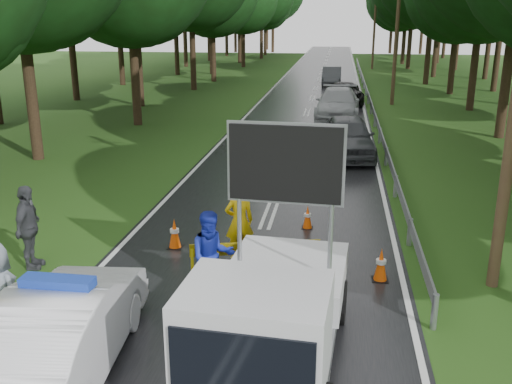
% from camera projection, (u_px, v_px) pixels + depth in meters
% --- Properties ---
extents(ground, '(160.00, 160.00, 0.00)m').
position_uv_depth(ground, '(233.00, 314.00, 10.88)').
color(ground, '#214A15').
rests_on(ground, ground).
extents(road, '(7.00, 140.00, 0.02)m').
position_uv_depth(road, '(312.00, 98.00, 39.24)').
color(road, black).
rests_on(road, ground).
extents(guardrail, '(0.12, 60.06, 0.70)m').
position_uv_depth(guardrail, '(367.00, 92.00, 38.26)').
color(guardrail, gray).
rests_on(guardrail, ground).
extents(utility_pole_mid, '(1.40, 0.24, 10.00)m').
position_uv_depth(utility_pole_mid, '(397.00, 22.00, 35.14)').
color(utility_pole_mid, '#4A3222').
rests_on(utility_pole_mid, ground).
extents(utility_pole_far, '(1.40, 0.24, 10.00)m').
position_uv_depth(utility_pole_far, '(375.00, 20.00, 59.72)').
color(utility_pole_far, '#4A3222').
rests_on(utility_pole_far, ground).
extents(police_sedan, '(2.01, 4.70, 1.66)m').
position_uv_depth(police_sedan, '(63.00, 330.00, 8.89)').
color(police_sedan, white).
rests_on(police_sedan, ground).
extents(work_truck, '(2.40, 4.87, 3.78)m').
position_uv_depth(work_truck, '(271.00, 315.00, 8.81)').
color(work_truck, gray).
rests_on(work_truck, ground).
extents(barrier, '(2.58, 0.71, 1.10)m').
position_uv_depth(barrier, '(255.00, 254.00, 11.54)').
color(barrier, '#D8C50B').
rests_on(barrier, ground).
extents(officer, '(0.80, 0.68, 1.85)m').
position_uv_depth(officer, '(239.00, 222.00, 13.10)').
color(officer, yellow).
rests_on(officer, ground).
extents(civilian, '(1.13, 1.03, 1.88)m').
position_uv_depth(civilian, '(212.00, 257.00, 11.15)').
color(civilian, '#1A2BAE').
rests_on(civilian, ground).
extents(bystander_mid, '(0.63, 1.19, 1.93)m').
position_uv_depth(bystander_mid, '(28.00, 228.00, 12.62)').
color(bystander_mid, '#3A3C41').
rests_on(bystander_mid, ground).
extents(queue_car_first, '(2.30, 4.91, 1.63)m').
position_uv_depth(queue_car_first, '(348.00, 137.00, 22.91)').
color(queue_car_first, '#3B3D42').
rests_on(queue_car_first, ground).
extents(queue_car_second, '(2.50, 5.77, 1.65)m').
position_uv_depth(queue_car_second, '(338.00, 104.00, 31.25)').
color(queue_car_second, '#9D9FA4').
rests_on(queue_car_second, ground).
extents(queue_car_third, '(2.56, 4.97, 1.34)m').
position_uv_depth(queue_car_third, '(344.00, 93.00, 36.91)').
color(queue_car_third, black).
rests_on(queue_car_third, ground).
extents(queue_car_fourth, '(1.55, 4.40, 1.45)m').
position_uv_depth(queue_car_fourth, '(332.00, 76.00, 46.91)').
color(queue_car_fourth, '#3C3E43').
rests_on(queue_car_fourth, ground).
extents(cone_center, '(0.37, 0.37, 0.79)m').
position_uv_depth(cone_center, '(258.00, 298.00, 10.70)').
color(cone_center, black).
rests_on(cone_center, ground).
extents(cone_far, '(0.30, 0.30, 0.64)m').
position_uv_depth(cone_far, '(308.00, 218.00, 15.18)').
color(cone_far, black).
rests_on(cone_far, ground).
extents(cone_left_mid, '(0.36, 0.36, 0.76)m').
position_uv_depth(cone_left_mid, '(175.00, 234.00, 13.89)').
color(cone_left_mid, black).
rests_on(cone_left_mid, ground).
extents(cone_right, '(0.35, 0.35, 0.75)m').
position_uv_depth(cone_right, '(381.00, 265.00, 12.16)').
color(cone_right, black).
rests_on(cone_right, ground).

